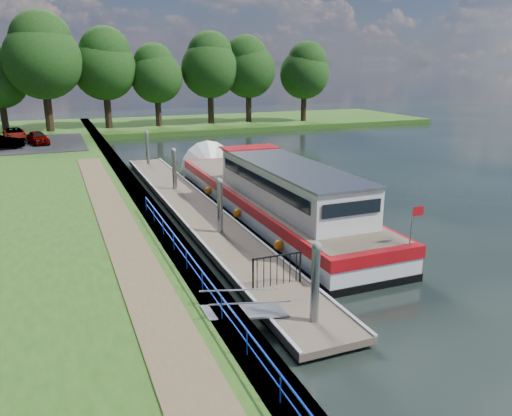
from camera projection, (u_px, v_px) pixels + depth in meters
name	position (u px, v px, depth m)	size (l,w,h in m)	color
ground	(306.00, 325.00, 15.63)	(160.00, 160.00, 0.00)	black
bank_edge	(141.00, 203.00, 27.94)	(1.10, 90.00, 0.78)	#473D2D
far_bank	(204.00, 124.00, 66.16)	(60.00, 18.00, 0.60)	#274F16
footpath	(124.00, 239.00, 20.93)	(1.60, 40.00, 0.05)	brown
carpark	(3.00, 145.00, 45.22)	(14.00, 12.00, 0.06)	black
blue_fence	(194.00, 265.00, 16.94)	(0.04, 18.04, 0.72)	#0C2DBF
pontoon	(195.00, 211.00, 27.14)	(2.50, 30.00, 0.56)	brown
mooring_piles	(194.00, 191.00, 26.84)	(0.30, 27.30, 3.55)	gray
gangway	(245.00, 310.00, 15.23)	(2.58, 1.00, 0.92)	#A5A8AD
gate_panel	(277.00, 266.00, 17.27)	(1.85, 0.05, 1.15)	black
barge	(265.00, 194.00, 27.01)	(4.36, 21.15, 4.78)	black
horizon_trees	(94.00, 64.00, 56.15)	(54.38, 10.03, 12.87)	#332316
car_a	(38.00, 138.00, 45.49)	(1.42, 3.52, 1.20)	#999999
car_d	(15.00, 134.00, 47.92)	(1.93, 4.19, 1.16)	#999999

